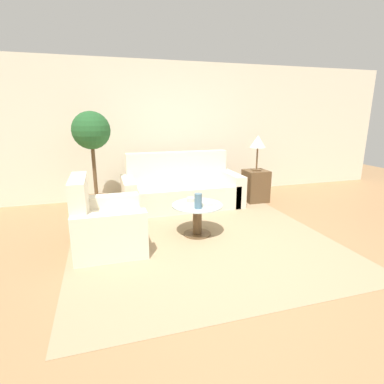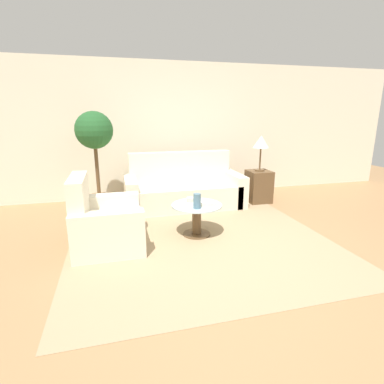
% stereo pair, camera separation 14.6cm
% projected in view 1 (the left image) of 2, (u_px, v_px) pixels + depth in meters
% --- Properties ---
extents(ground_plane, '(14.00, 14.00, 0.00)m').
position_uv_depth(ground_plane, '(227.00, 261.00, 3.42)').
color(ground_plane, '#9E754C').
extents(wall_back, '(10.00, 0.06, 2.60)m').
position_uv_depth(wall_back, '(167.00, 131.00, 5.92)').
color(wall_back, beige).
rests_on(wall_back, ground_plane).
extents(rug, '(3.33, 3.60, 0.01)m').
position_uv_depth(rug, '(197.00, 234.00, 4.17)').
color(rug, tan).
rests_on(rug, ground_plane).
extents(sofa_main, '(2.08, 0.90, 0.95)m').
position_uv_depth(sofa_main, '(181.00, 190.00, 5.42)').
color(sofa_main, beige).
rests_on(sofa_main, ground_plane).
extents(armchair, '(0.83, 0.98, 0.91)m').
position_uv_depth(armchair, '(104.00, 226.00, 3.71)').
color(armchair, beige).
rests_on(armchair, ground_plane).
extents(coffee_table, '(0.69, 0.69, 0.44)m').
position_uv_depth(coffee_table, '(197.00, 215.00, 4.09)').
color(coffee_table, brown).
rests_on(coffee_table, ground_plane).
extents(side_table, '(0.42, 0.42, 0.60)m').
position_uv_depth(side_table, '(255.00, 186.00, 5.69)').
color(side_table, brown).
rests_on(side_table, ground_plane).
extents(table_lamp, '(0.29, 0.29, 0.65)m').
position_uv_depth(table_lamp, '(258.00, 143.00, 5.48)').
color(table_lamp, brown).
rests_on(table_lamp, side_table).
extents(potted_plant, '(0.61, 0.61, 1.67)m').
position_uv_depth(potted_plant, '(92.00, 142.00, 4.83)').
color(potted_plant, '#93704C').
rests_on(potted_plant, ground_plane).
extents(vase, '(0.10, 0.10, 0.20)m').
position_uv_depth(vase, '(198.00, 201.00, 3.87)').
color(vase, slate).
rests_on(vase, coffee_table).
extents(bowl, '(0.14, 0.14, 0.06)m').
position_uv_depth(bowl, '(192.00, 200.00, 4.18)').
color(bowl, beige).
rests_on(bowl, coffee_table).
extents(book_stack, '(0.23, 0.17, 0.04)m').
position_uv_depth(book_stack, '(208.00, 203.00, 4.03)').
color(book_stack, beige).
rests_on(book_stack, coffee_table).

